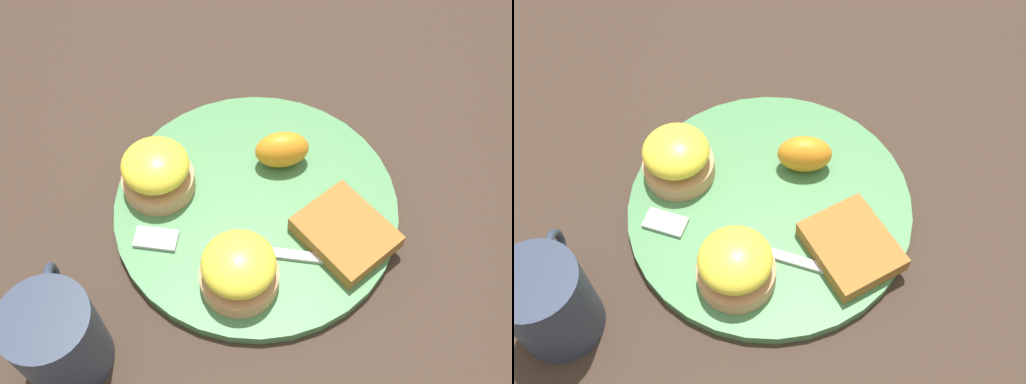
% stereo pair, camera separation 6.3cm
% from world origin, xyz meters
% --- Properties ---
extents(ground_plane, '(1.10, 1.10, 0.00)m').
position_xyz_m(ground_plane, '(0.00, 0.00, 0.00)').
color(ground_plane, '#38281E').
extents(plate, '(0.31, 0.31, 0.01)m').
position_xyz_m(plate, '(0.00, 0.00, 0.01)').
color(plate, '#47844C').
rests_on(plate, ground_plane).
extents(sandwich_benedict_left, '(0.08, 0.08, 0.06)m').
position_xyz_m(sandwich_benedict_left, '(0.04, 0.10, 0.04)').
color(sandwich_benedict_left, tan).
rests_on(sandwich_benedict_left, plate).
extents(sandwich_benedict_right, '(0.08, 0.08, 0.06)m').
position_xyz_m(sandwich_benedict_right, '(-0.09, 0.04, 0.04)').
color(sandwich_benedict_right, tan).
rests_on(sandwich_benedict_right, plate).
extents(hashbrown_patty, '(0.12, 0.11, 0.02)m').
position_xyz_m(hashbrown_patty, '(-0.06, -0.08, 0.02)').
color(hashbrown_patty, '#996529').
rests_on(hashbrown_patty, plate).
extents(orange_wedge, '(0.04, 0.06, 0.04)m').
position_xyz_m(orange_wedge, '(0.05, -0.04, 0.04)').
color(orange_wedge, orange).
rests_on(orange_wedge, plate).
extents(fork, '(0.09, 0.21, 0.00)m').
position_xyz_m(fork, '(-0.05, 0.05, 0.02)').
color(fork, silver).
rests_on(fork, plate).
extents(cup, '(0.11, 0.08, 0.10)m').
position_xyz_m(cup, '(-0.12, 0.21, 0.05)').
color(cup, '#2D384C').
rests_on(cup, ground_plane).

